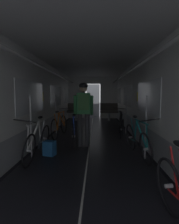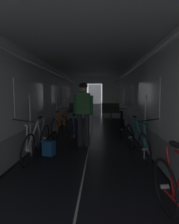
% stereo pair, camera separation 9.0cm
% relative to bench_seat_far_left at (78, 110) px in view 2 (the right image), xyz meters
% --- Properties ---
extents(ground_plane, '(60.00, 60.00, 0.00)m').
position_rel_bench_seat_far_left_xyz_m(ground_plane, '(0.90, -8.07, -0.57)').
color(ground_plane, black).
extents(train_car_shell, '(3.14, 12.34, 2.57)m').
position_rel_bench_seat_far_left_xyz_m(train_car_shell, '(0.90, -4.47, 1.13)').
color(train_car_shell, black).
rests_on(train_car_shell, ground).
extents(bench_seat_far_left, '(0.98, 0.51, 0.95)m').
position_rel_bench_seat_far_left_xyz_m(bench_seat_far_left, '(0.00, 0.00, 0.00)').
color(bench_seat_far_left, gray).
rests_on(bench_seat_far_left, ground).
extents(bench_seat_far_right, '(0.98, 0.51, 0.95)m').
position_rel_bench_seat_far_left_xyz_m(bench_seat_far_right, '(1.80, 0.00, 0.00)').
color(bench_seat_far_right, gray).
rests_on(bench_seat_far_right, ground).
extents(bicycle_teal, '(0.49, 1.69, 0.95)m').
position_rel_bench_seat_far_left_xyz_m(bicycle_teal, '(2.03, -5.84, -0.19)').
color(bicycle_teal, black).
rests_on(bicycle_teal, ground).
extents(bicycle_black, '(0.44, 1.69, 0.95)m').
position_rel_bench_seat_far_left_xyz_m(bicycle_black, '(1.93, -3.84, -0.18)').
color(bicycle_black, black).
rests_on(bicycle_black, ground).
extents(bicycle_white, '(0.44, 1.69, 0.95)m').
position_rel_bench_seat_far_left_xyz_m(bicycle_white, '(-0.20, -6.04, -0.19)').
color(bicycle_white, black).
rests_on(bicycle_white, ground).
extents(bicycle_orange, '(0.45, 1.69, 0.95)m').
position_rel_bench_seat_far_left_xyz_m(bicycle_orange, '(-0.13, -3.93, -0.18)').
color(bicycle_orange, black).
rests_on(bicycle_orange, ground).
extents(person_cyclist_aisle, '(0.54, 0.41, 1.73)m').
position_rel_bench_seat_far_left_xyz_m(person_cyclist_aisle, '(0.75, -5.08, 0.50)').
color(person_cyclist_aisle, '#2D2D33').
rests_on(person_cyclist_aisle, ground).
extents(bicycle_blue_in_aisle, '(0.44, 1.68, 0.94)m').
position_rel_bench_seat_far_left_xyz_m(bicycle_blue_in_aisle, '(0.44, -4.82, -0.18)').
color(bicycle_blue_in_aisle, black).
rests_on(bicycle_blue_in_aisle, ground).
extents(backpack_on_floor, '(0.31, 0.27, 0.34)m').
position_rel_bench_seat_far_left_xyz_m(backpack_on_floor, '(0.00, -5.83, -0.40)').
color(backpack_on_floor, '#1E5693').
rests_on(backpack_on_floor, ground).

